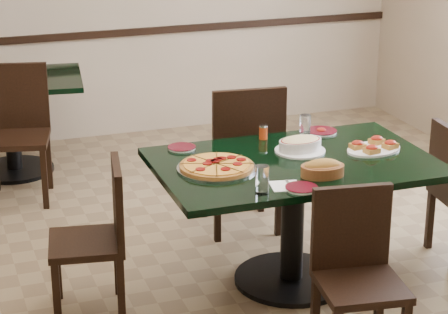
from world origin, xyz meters
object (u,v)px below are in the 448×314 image
object	(u,v)px
pepperoni_pizza	(217,166)
lasagna_casserole	(300,144)
chair_far	(244,150)
bruschetta_platter	(374,147)
bread_basket	(323,169)
chair_left	(100,231)
chair_near	(356,266)
main_table	(293,191)
back_chair_near	(17,124)
back_table	(10,107)

from	to	relation	value
pepperoni_pizza	lasagna_casserole	bearing A→B (deg)	11.57
chair_far	bruschetta_platter	distance (m)	0.93
chair_far	bread_basket	size ratio (longest dim) A/B	3.94
chair_left	bruschetta_platter	xyz separation A→B (m)	(1.60, -0.04, 0.30)
pepperoni_pizza	bruschetta_platter	bearing A→B (deg)	-0.67
pepperoni_pizza	lasagna_casserole	world-z (taller)	lasagna_casserole
chair_far	chair_near	bearing A→B (deg)	95.64
chair_far	pepperoni_pizza	bearing A→B (deg)	64.80
main_table	pepperoni_pizza	size ratio (longest dim) A/B	3.57
back_chair_near	pepperoni_pizza	size ratio (longest dim) A/B	2.20
chair_left	back_chair_near	xyz separation A→B (m)	(-0.20, 1.85, 0.07)
chair_far	chair_left	xyz separation A→B (m)	(-1.09, -0.71, -0.10)
chair_far	pepperoni_pizza	distance (m)	0.88
bread_basket	bruschetta_platter	xyz separation A→B (m)	(0.46, 0.27, -0.02)
chair_far	bruschetta_platter	size ratio (longest dim) A/B	2.56
chair_far	chair_near	xyz separation A→B (m)	(-0.00, -1.54, -0.09)
chair_left	bruschetta_platter	world-z (taller)	chair_left
back_table	back_chair_near	size ratio (longest dim) A/B	1.25
chair_left	main_table	bearing A→B (deg)	97.60
chair_near	bruschetta_platter	distance (m)	0.99
bread_basket	lasagna_casserole	bearing A→B (deg)	89.87
back_table	bread_basket	world-z (taller)	bread_basket
back_table	chair_left	size ratio (longest dim) A/B	1.42
main_table	lasagna_casserole	xyz separation A→B (m)	(0.09, 0.12, 0.23)
bread_basket	bruschetta_platter	bearing A→B (deg)	37.93
main_table	back_chair_near	xyz separation A→B (m)	(-1.30, 1.89, -0.03)
back_chair_near	back_table	bearing A→B (deg)	102.29
pepperoni_pizza	bread_basket	bearing A→B (deg)	-30.00
chair_far	chair_left	world-z (taller)	chair_far
chair_left	back_chair_near	bearing A→B (deg)	-163.87
lasagna_casserole	bread_basket	distance (m)	0.40
bruschetta_platter	chair_left	bearing A→B (deg)	165.30
chair_far	bread_basket	bearing A→B (deg)	98.72
back_table	lasagna_casserole	world-z (taller)	lasagna_casserole
chair_far	back_chair_near	distance (m)	1.73
main_table	pepperoni_pizza	xyz separation A→B (m)	(-0.45, 0.01, 0.20)
bread_basket	bruschetta_platter	distance (m)	0.53
chair_near	lasagna_casserole	xyz separation A→B (m)	(0.11, 0.92, 0.32)
chair_near	lasagna_casserole	distance (m)	0.98
back_table	chair_near	world-z (taller)	chair_near
back_table	bread_basket	distance (m)	3.00
chair_left	back_chair_near	size ratio (longest dim) A/B	0.89
back_chair_near	pepperoni_pizza	distance (m)	2.08
back_chair_near	bread_basket	distance (m)	2.56
chair_far	back_chair_near	world-z (taller)	chair_far
chair_near	chair_left	world-z (taller)	chair_near
chair_left	pepperoni_pizza	size ratio (longest dim) A/B	1.95
back_table	lasagna_casserole	bearing A→B (deg)	-50.78
bread_basket	bruschetta_platter	size ratio (longest dim) A/B	0.65
main_table	pepperoni_pizza	distance (m)	0.50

